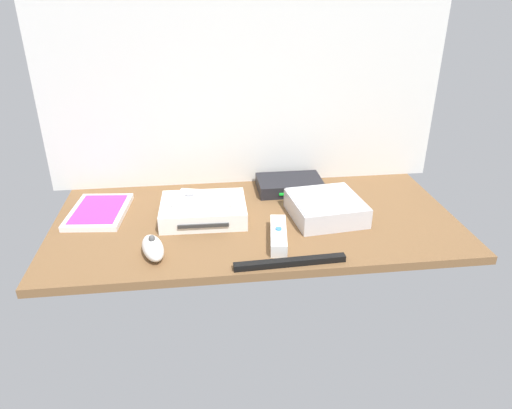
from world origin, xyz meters
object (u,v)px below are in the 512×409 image
(game_case, at_px, (99,211))
(network_router, at_px, (290,185))
(remote_classic_pad, at_px, (205,200))
(sensor_bar, at_px, (290,262))
(remote_wand, at_px, (278,235))
(game_console, at_px, (203,210))
(mini_computer, at_px, (326,207))
(remote_nunchuk, at_px, (153,248))

(game_case, height_order, network_router, network_router)
(remote_classic_pad, height_order, sensor_bar, remote_classic_pad)
(sensor_bar, bearing_deg, remote_wand, 92.01)
(network_router, relative_size, remote_classic_pad, 1.12)
(game_console, height_order, mini_computer, mini_computer)
(game_case, relative_size, network_router, 1.13)
(game_console, xyz_separation_m, remote_classic_pad, (0.01, -0.01, 0.03))
(game_console, relative_size, remote_nunchuk, 1.98)
(sensor_bar, bearing_deg, mini_computer, 55.33)
(game_console, bearing_deg, remote_nunchuk, -122.87)
(sensor_bar, bearing_deg, remote_nunchuk, 163.45)
(remote_wand, relative_size, remote_nunchuk, 1.40)
(mini_computer, xyz_separation_m, remote_classic_pad, (-0.30, 0.02, 0.03))
(remote_wand, relative_size, sensor_bar, 0.63)
(network_router, xyz_separation_m, sensor_bar, (-0.07, -0.38, -0.01))
(mini_computer, distance_m, remote_nunchuk, 0.44)
(remote_wand, relative_size, remote_classic_pad, 0.95)
(mini_computer, bearing_deg, remote_nunchuk, -162.18)
(game_case, bearing_deg, sensor_bar, -27.69)
(mini_computer, height_order, network_router, mini_computer)
(sensor_bar, bearing_deg, remote_classic_pad, 124.10)
(network_router, distance_m, remote_classic_pad, 0.29)
(mini_computer, xyz_separation_m, remote_wand, (-0.14, -0.10, -0.01))
(remote_classic_pad, relative_size, sensor_bar, 0.67)
(remote_wand, xyz_separation_m, remote_classic_pad, (-0.16, 0.13, 0.04))
(mini_computer, distance_m, sensor_bar, 0.24)
(remote_classic_pad, bearing_deg, game_case, -177.44)
(remote_wand, bearing_deg, game_case, 164.63)
(game_case, relative_size, remote_wand, 1.34)
(game_case, relative_size, sensor_bar, 0.84)
(remote_nunchuk, bearing_deg, game_console, 40.85)
(remote_nunchuk, distance_m, sensor_bar, 0.30)
(network_router, xyz_separation_m, remote_wand, (-0.08, -0.28, -0.00))
(remote_classic_pad, bearing_deg, network_router, 47.84)
(mini_computer, distance_m, remote_classic_pad, 0.30)
(network_router, xyz_separation_m, remote_classic_pad, (-0.24, -0.15, 0.04))
(remote_wand, distance_m, remote_nunchuk, 0.28)
(mini_computer, distance_m, network_router, 0.18)
(game_case, bearing_deg, game_console, -5.74)
(game_console, relative_size, remote_classic_pad, 1.33)
(game_console, xyz_separation_m, network_router, (0.25, 0.14, -0.00))
(remote_wand, bearing_deg, network_router, 82.59)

